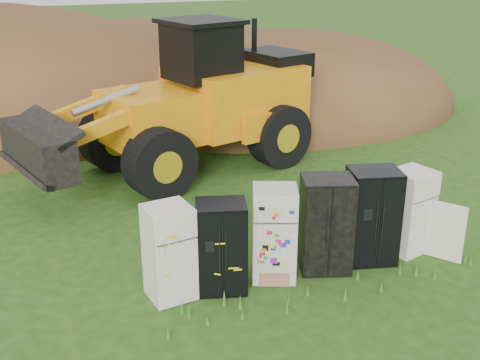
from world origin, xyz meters
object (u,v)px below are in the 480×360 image
object	(u,v)px
fridge_open_door	(409,211)
fridge_black_side	(221,247)
fridge_black_right	(372,216)
wheel_loader	(170,101)
fridge_sticker	(274,234)
fridge_leftmost	(169,252)
fridge_dark_mid	(326,224)

from	to	relation	value
fridge_open_door	fridge_black_side	bearing A→B (deg)	166.83
fridge_black_right	wheel_loader	distance (m)	6.60
fridge_sticker	fridge_black_right	distance (m)	2.01
fridge_leftmost	wheel_loader	size ratio (longest dim) A/B	0.21
fridge_black_side	wheel_loader	bearing A→B (deg)	98.91
fridge_open_door	wheel_loader	xyz separation A→B (m)	(-3.26, 5.99, 1.15)
fridge_dark_mid	fridge_black_side	bearing A→B (deg)	-161.74
fridge_dark_mid	fridge_open_door	distance (m)	1.90
fridge_sticker	wheel_loader	world-z (taller)	wheel_loader
fridge_black_side	fridge_black_right	xyz separation A→B (m)	(3.05, 0.01, 0.10)
fridge_leftmost	fridge_black_side	distance (m)	0.92
fridge_black_side	fridge_black_right	distance (m)	3.05
fridge_sticker	fridge_black_right	size ratio (longest dim) A/B	0.95
fridge_open_door	fridge_dark_mid	bearing A→B (deg)	167.93
fridge_leftmost	fridge_dark_mid	world-z (taller)	fridge_dark_mid
fridge_dark_mid	fridge_open_door	xyz separation A→B (m)	(1.90, 0.08, -0.07)
fridge_sticker	fridge_open_door	xyz separation A→B (m)	(2.93, 0.03, -0.03)
fridge_sticker	fridge_dark_mid	xyz separation A→B (m)	(1.03, -0.05, 0.04)
fridge_black_right	wheel_loader	xyz separation A→B (m)	(-2.34, 6.08, 1.07)
fridge_black_side	wheel_loader	distance (m)	6.23
fridge_leftmost	wheel_loader	bearing A→B (deg)	66.36
fridge_leftmost	fridge_black_side	bearing A→B (deg)	-13.86
fridge_sticker	wheel_loader	xyz separation A→B (m)	(-0.33, 6.03, 1.12)
fridge_dark_mid	fridge_sticker	bearing A→B (deg)	-164.60
fridge_open_door	wheel_loader	bearing A→B (deg)	104.11
fridge_sticker	fridge_black_right	world-z (taller)	fridge_black_right
fridge_black_right	wheel_loader	world-z (taller)	wheel_loader
fridge_black_side	fridge_sticker	world-z (taller)	fridge_sticker
fridge_black_side	fridge_sticker	size ratio (longest dim) A/B	0.94
fridge_sticker	fridge_dark_mid	distance (m)	1.03
fridge_black_side	fridge_open_door	xyz separation A→B (m)	(3.97, 0.09, 0.02)
fridge_sticker	fridge_leftmost	bearing A→B (deg)	-159.46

